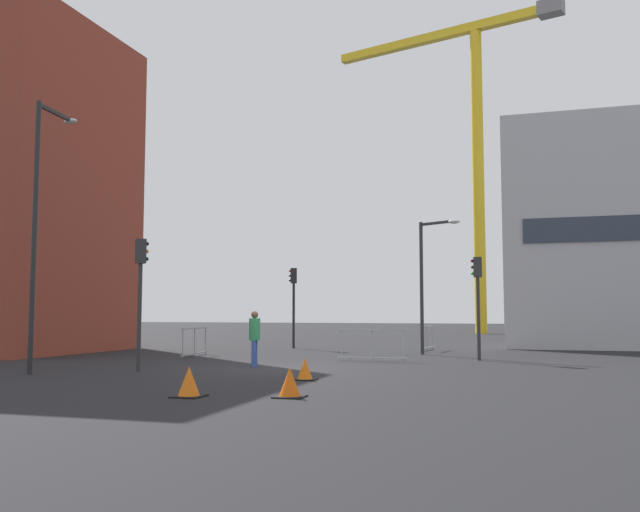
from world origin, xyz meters
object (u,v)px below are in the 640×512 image
(traffic_cone_by_barrier, at_px, (189,383))
(traffic_light_far, at_px, (294,294))
(streetlamp_tall, at_px, (40,212))
(traffic_cone_orange, at_px, (305,370))
(streetlamp_short, at_px, (427,272))
(traffic_cone_striped, at_px, (290,383))
(construction_crane, at_px, (471,123))
(pedestrian_walking, at_px, (255,334))
(traffic_light_island, at_px, (478,290))
(traffic_light_verge, at_px, (140,281))

(traffic_cone_by_barrier, bearing_deg, traffic_light_far, 102.33)
(streetlamp_tall, relative_size, traffic_cone_orange, 14.13)
(streetlamp_short, bearing_deg, traffic_cone_striped, -93.45)
(streetlamp_tall, bearing_deg, traffic_cone_striped, -18.91)
(construction_crane, bearing_deg, pedestrian_walking, -97.12)
(streetlamp_tall, xyz_separation_m, traffic_cone_orange, (7.58, 0.45, -4.18))
(traffic_light_island, distance_m, traffic_cone_by_barrier, 13.08)
(traffic_light_far, xyz_separation_m, traffic_light_verge, (-0.28, -12.69, 0.04))
(traffic_light_far, bearing_deg, streetlamp_short, -24.58)
(construction_crane, xyz_separation_m, traffic_light_island, (2.09, -29.59, -14.12))
(streetlamp_tall, xyz_separation_m, traffic_light_island, (11.27, 8.59, -1.99))
(streetlamp_tall, height_order, traffic_cone_orange, streetlamp_tall)
(streetlamp_short, relative_size, traffic_cone_striped, 8.96)
(construction_crane, distance_m, traffic_cone_by_barrier, 44.70)
(construction_crane, xyz_separation_m, traffic_cone_by_barrier, (-2.76, -41.54, -16.27))
(construction_crane, height_order, traffic_light_far, construction_crane)
(streetlamp_short, height_order, traffic_light_verge, streetlamp_short)
(streetlamp_tall, distance_m, traffic_light_island, 14.31)
(streetlamp_short, bearing_deg, traffic_cone_by_barrier, -100.82)
(streetlamp_short, relative_size, traffic_light_far, 1.42)
(traffic_light_island, height_order, traffic_cone_orange, traffic_light_island)
(streetlamp_tall, distance_m, streetlamp_short, 14.49)
(construction_crane, relative_size, streetlamp_tall, 3.31)
(streetlamp_tall, height_order, streetlamp_short, streetlamp_tall)
(streetlamp_tall, distance_m, pedestrian_walking, 7.07)
(streetlamp_tall, bearing_deg, construction_crane, 76.48)
(pedestrian_walking, bearing_deg, streetlamp_short, 59.65)
(streetlamp_tall, height_order, pedestrian_walking, streetlamp_tall)
(construction_crane, bearing_deg, traffic_light_island, -85.95)
(traffic_light_verge, xyz_separation_m, traffic_cone_striped, (6.04, -4.33, -2.27))
(traffic_light_far, height_order, pedestrian_walking, traffic_light_far)
(traffic_light_far, bearing_deg, pedestrian_walking, -77.50)
(pedestrian_walking, xyz_separation_m, traffic_cone_by_barrier, (1.53, -7.16, -0.71))
(traffic_light_verge, bearing_deg, traffic_cone_by_barrier, -49.65)
(construction_crane, bearing_deg, traffic_light_far, -105.36)
(traffic_light_island, distance_m, traffic_cone_orange, 9.20)
(traffic_light_island, xyz_separation_m, traffic_cone_by_barrier, (-4.86, -11.95, -2.15))
(construction_crane, height_order, traffic_cone_striped, construction_crane)
(traffic_cone_striped, bearing_deg, traffic_light_far, 108.70)
(traffic_light_verge, height_order, pedestrian_walking, traffic_light_verge)
(traffic_cone_orange, bearing_deg, traffic_light_verge, 169.04)
(streetlamp_tall, distance_m, traffic_cone_orange, 8.67)
(construction_crane, relative_size, traffic_cone_orange, 46.78)
(traffic_cone_striped, distance_m, traffic_cone_orange, 3.39)
(streetlamp_short, xyz_separation_m, traffic_light_far, (-6.60, 3.02, -0.72))
(construction_crane, height_order, traffic_light_island, construction_crane)
(streetlamp_short, xyz_separation_m, traffic_cone_orange, (-1.60, -10.70, -2.98))
(traffic_light_verge, bearing_deg, traffic_light_far, 88.74)
(construction_crane, relative_size, pedestrian_walking, 14.68)
(streetlamp_tall, relative_size, traffic_cone_by_barrier, 12.57)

